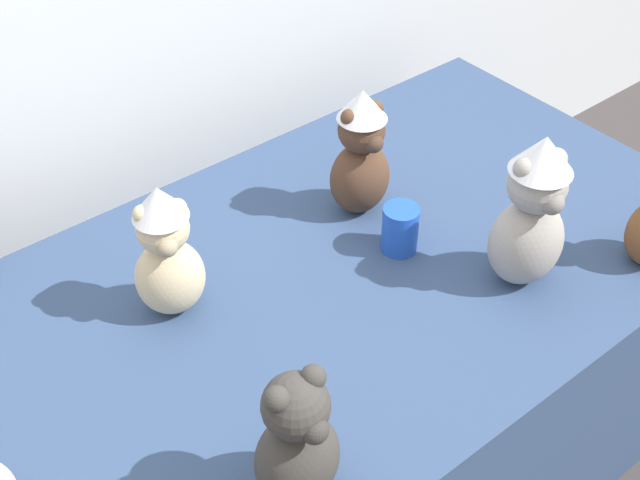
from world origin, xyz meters
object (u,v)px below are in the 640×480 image
at_px(teddy_bear_charcoal, 297,443).
at_px(teddy_bear_sand, 167,253).
at_px(teddy_bear_ash, 530,213).
at_px(teddy_bear_cocoa, 361,154).
at_px(party_cup_blue, 400,229).
at_px(display_table, 320,392).

relative_size(teddy_bear_charcoal, teddy_bear_sand, 0.92).
bearing_deg(teddy_bear_sand, teddy_bear_ash, -9.33).
bearing_deg(teddy_bear_charcoal, teddy_bear_sand, 83.55).
bearing_deg(teddy_bear_cocoa, teddy_bear_charcoal, -132.47).
height_order(teddy_bear_ash, party_cup_blue, teddy_bear_ash).
bearing_deg(party_cup_blue, teddy_bear_cocoa, 81.81).
bearing_deg(teddy_bear_sand, party_cup_blue, 4.80).
distance_m(teddy_bear_ash, teddy_bear_cocoa, 0.40).
xyz_separation_m(display_table, teddy_bear_sand, (-0.28, 0.13, 0.51)).
bearing_deg(teddy_bear_ash, display_table, 156.85).
height_order(teddy_bear_ash, teddy_bear_sand, teddy_bear_ash).
bearing_deg(party_cup_blue, display_table, 174.06).
distance_m(teddy_bear_charcoal, party_cup_blue, 0.65).
relative_size(teddy_bear_sand, teddy_bear_cocoa, 0.97).
xyz_separation_m(teddy_bear_charcoal, teddy_bear_sand, (0.06, 0.49, 0.02)).
bearing_deg(display_table, party_cup_blue, -5.94).
height_order(teddy_bear_charcoal, teddy_bear_sand, teddy_bear_sand).
xyz_separation_m(teddy_bear_sand, party_cup_blue, (0.48, -0.15, -0.09)).
relative_size(teddy_bear_ash, teddy_bear_cocoa, 1.13).
bearing_deg(teddy_bear_ash, teddy_bear_sand, 161.52).
xyz_separation_m(display_table, party_cup_blue, (0.21, -0.02, 0.41)).
distance_m(teddy_bear_ash, teddy_bear_sand, 0.72).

